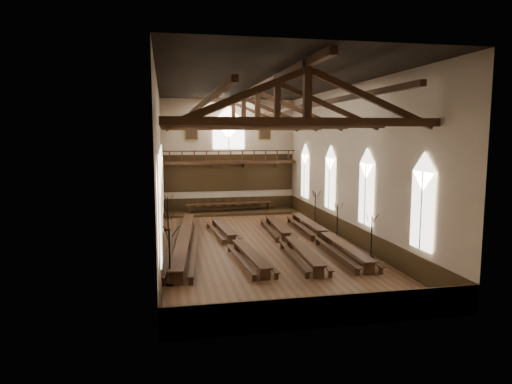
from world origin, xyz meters
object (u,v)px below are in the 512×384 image
refectory_row_b (235,240)px  candelabrum_right_far (315,214)px  candelabrum_left_near (170,267)px  high_table (230,204)px  candelabrum_left_mid (169,240)px  candelabrum_right_mid (337,227)px  refectory_row_d (325,234)px  candelabrum_right_near (371,245)px  dais (230,212)px  refectory_row_c (289,237)px  refectory_row_a (185,238)px  candelabrum_left_far (168,220)px

refectory_row_b → candelabrum_right_far: size_ratio=5.17×
candelabrum_left_near → candelabrum_right_far: size_ratio=1.05×
refectory_row_b → high_table: size_ratio=1.78×
candelabrum_left_mid → high_table: bearing=66.5°
candelabrum_right_mid → refectory_row_d: bearing=-137.6°
candelabrum_left_mid → candelabrum_right_near: 11.68m
dais → candelabrum_left_near: 19.32m
dais → candelabrum_right_mid: candelabrum_right_mid is taller
high_table → candelabrum_left_mid: candelabrum_left_mid is taller
refectory_row_d → candelabrum_right_near: candelabrum_right_near is taller
refectory_row_d → candelabrum_left_mid: (-9.80, -0.36, 0.17)m
high_table → candelabrum_left_mid: size_ratio=3.29×
refectory_row_c → candelabrum_left_near: size_ratio=5.02×
refectory_row_b → dais: size_ratio=1.20×
refectory_row_c → candelabrum_left_near: (-7.37, -6.25, 0.34)m
candelabrum_left_near → candelabrum_right_near: (11.10, 2.49, -0.08)m
refectory_row_c → candelabrum_right_far: size_ratio=5.25×
candelabrum_right_mid → refectory_row_a: bearing=-175.9°
refectory_row_c → dais: size_ratio=1.22×
refectory_row_b → refectory_row_c: size_ratio=0.98×
dais → candelabrum_left_mid: candelabrum_left_mid is taller
refectory_row_c → candelabrum_left_mid: 7.37m
refectory_row_b → candelabrum_right_near: (7.15, -3.82, 0.27)m
refectory_row_a → candelabrum_left_mid: candelabrum_left_mid is taller
candelabrum_left_far → candelabrum_right_far: (11.10, -0.06, 0.02)m
refectory_row_d → candelabrum_left_near: (-9.80, -6.47, 0.30)m
refectory_row_c → candelabrum_left_far: size_ratio=5.41×
candelabrum_right_near → high_table: bearing=109.6°
refectory_row_a → refectory_row_d: (8.84, -0.46, -0.04)m
high_table → candelabrum_right_mid: candelabrum_right_mid is taller
refectory_row_a → refectory_row_c: 6.44m
candelabrum_left_mid → candelabrum_left_near: bearing=-90.0°
refectory_row_b → candelabrum_right_mid: candelabrum_right_mid is taller
refectory_row_d → candelabrum_left_near: size_ratio=5.19×
dais → high_table: 0.71m
refectory_row_c → refectory_row_b: bearing=179.0°
refectory_row_c → high_table: size_ratio=1.81×
candelabrum_left_far → candelabrum_left_near: bearing=-90.0°
refectory_row_b → refectory_row_c: bearing=-1.0°
refectory_row_a → refectory_row_b: refectory_row_a is taller
candelabrum_right_far → refectory_row_b: bearing=-140.4°
candelabrum_left_mid → candelabrum_right_mid: (11.10, 1.54, 0.02)m
dais → candelabrum_right_near: size_ratio=4.58×
candelabrum_left_mid → candelabrum_left_far: candelabrum_left_far is taller
candelabrum_left_mid → candelabrum_right_near: bearing=-18.1°
high_table → candelabrum_right_far: 8.50m
refectory_row_d → candelabrum_right_near: (1.30, -3.98, 0.22)m
candelabrum_right_near → candelabrum_right_far: candelabrum_right_far is taller
refectory_row_c → candelabrum_right_far: candelabrum_right_far is taller
dais → candelabrum_right_mid: (5.70, -10.87, 0.63)m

